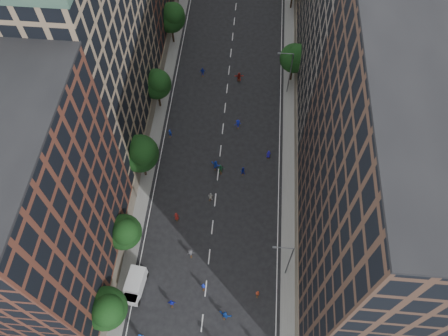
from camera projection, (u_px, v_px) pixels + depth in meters
name	position (u px, v px, depth m)	size (l,w,h in m)	color
ground	(225.00, 110.00, 75.00)	(240.00, 240.00, 0.00)	black
sidewalk_left	(163.00, 74.00, 79.44)	(4.00, 105.00, 0.15)	slate
sidewalk_right	(295.00, 82.00, 78.38)	(4.00, 105.00, 0.15)	slate
bldg_left_a	(31.00, 215.00, 47.78)	(14.00, 22.00, 30.00)	#572D21
bldg_left_b	(82.00, 49.00, 58.80)	(14.00, 26.00, 34.00)	#8D765C
bldg_right_a	(386.00, 196.00, 45.67)	(14.00, 30.00, 36.00)	#493227
bldg_right_b	(360.00, 23.00, 62.30)	(14.00, 28.00, 33.00)	#675E55
tree_left_0	(106.00, 309.00, 51.30)	(5.20, 5.20, 8.83)	black
tree_left_1	(124.00, 232.00, 56.94)	(4.80, 4.80, 8.21)	black
tree_left_2	(141.00, 153.00, 62.60)	(5.60, 5.60, 9.45)	black
tree_left_3	(157.00, 83.00, 70.49)	(5.00, 5.00, 8.58)	black
tree_left_4	(171.00, 17.00, 78.72)	(5.40, 5.40, 9.08)	black
tree_right_a	(296.00, 57.00, 73.89)	(5.00, 5.00, 8.39)	black
streetlamp_near	(288.00, 260.00, 55.34)	(2.64, 0.22, 9.06)	#595B60
streetlamp_far	(289.00, 71.00, 72.81)	(2.64, 0.22, 9.06)	#595B60
cargo_van	(135.00, 285.00, 57.51)	(2.75, 4.94, 2.51)	silver
skater_1	(203.00, 286.00, 57.95)	(0.58, 0.38, 1.59)	#172BBC
skater_4	(172.00, 303.00, 56.69)	(1.03, 0.43, 1.75)	#1721BB
skater_5	(225.00, 315.00, 55.82)	(1.74, 0.55, 1.87)	#133A9A
skater_6	(176.00, 216.00, 63.39)	(0.78, 0.51, 1.60)	maroon
skater_7	(258.00, 293.00, 57.48)	(0.55, 0.36, 1.51)	#A5331B
skater_8	(210.00, 196.00, 65.21)	(0.73, 0.57, 1.50)	beige
skater_9	(191.00, 253.00, 60.39)	(1.04, 0.60, 1.62)	#46464B
skater_10	(221.00, 169.00, 67.50)	(1.14, 0.48, 1.95)	#1C5D35
skater_11	(216.00, 165.00, 67.91)	(1.76, 0.56, 1.90)	#1638BA
skater_12	(268.00, 154.00, 69.19)	(0.77, 0.50, 1.57)	#1A139B
skater_13	(170.00, 133.00, 71.42)	(0.58, 0.38, 1.59)	#1737BD
skater_14	(243.00, 171.00, 67.56)	(0.75, 0.59, 1.55)	#1525AD
skater_15	(238.00, 124.00, 72.34)	(1.10, 0.63, 1.70)	#1620B4
skater_16	(203.00, 72.00, 78.59)	(1.04, 0.43, 1.77)	#1527AB
skater_17	(239.00, 77.00, 77.91)	(1.67, 0.53, 1.80)	#A4221B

